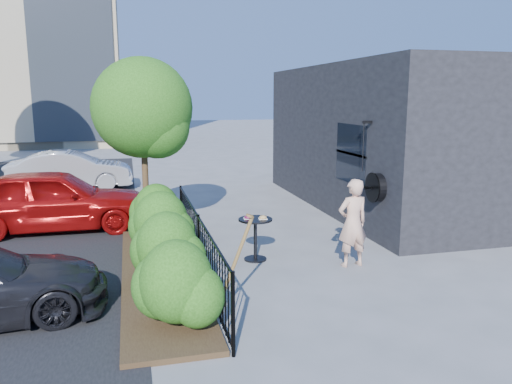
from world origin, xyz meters
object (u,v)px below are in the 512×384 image
object	(u,v)px
shovel	(233,271)
car_silver	(71,170)
patio_tree	(146,114)
cafe_table	(255,231)
car_red	(53,200)
woman	(353,223)

from	to	relation	value
shovel	car_silver	bearing A→B (deg)	106.53
patio_tree	cafe_table	bearing A→B (deg)	-49.58
patio_tree	car_red	distance (m)	3.16
cafe_table	shovel	bearing A→B (deg)	-111.59
cafe_table	car_red	distance (m)	5.27
patio_tree	shovel	world-z (taller)	patio_tree
patio_tree	car_red	size ratio (longest dim) A/B	0.90
patio_tree	woman	distance (m)	5.06
patio_tree	car_red	world-z (taller)	patio_tree
car_red	car_silver	bearing A→B (deg)	2.06
cafe_table	car_silver	xyz separation A→B (m)	(-4.26, 8.85, 0.10)
car_silver	car_red	bearing A→B (deg)	-179.30
car_silver	woman	bearing A→B (deg)	-149.47
patio_tree	car_red	bearing A→B (deg)	153.52
patio_tree	car_silver	distance (m)	7.32
car_silver	patio_tree	bearing A→B (deg)	-161.52
cafe_table	shovel	world-z (taller)	shovel
woman	car_silver	world-z (taller)	woman
patio_tree	car_red	xyz separation A→B (m)	(-2.18, 1.08, -2.02)
shovel	car_silver	world-z (taller)	shovel
woman	car_silver	size ratio (longest dim) A/B	0.41
shovel	car_red	size ratio (longest dim) A/B	0.35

